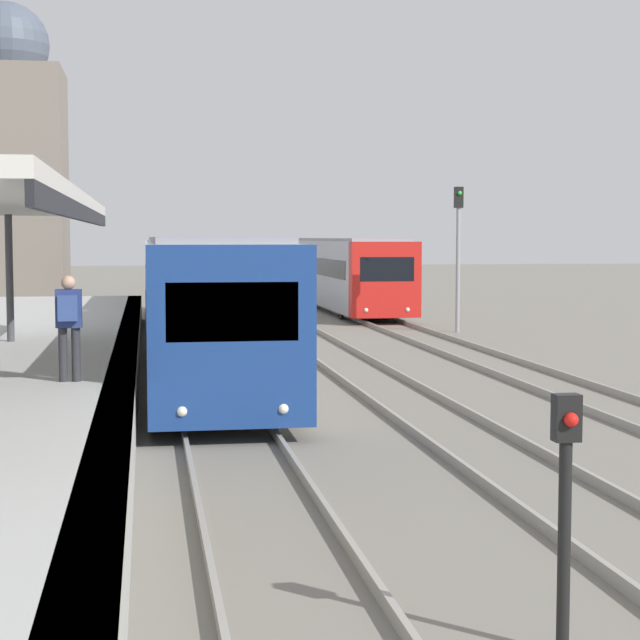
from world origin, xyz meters
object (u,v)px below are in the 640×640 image
signal_post_near (565,496)px  signal_mast_far (458,241)px  train_near (191,286)px  person_on_platform (69,319)px  train_far (300,263)px

signal_post_near → signal_mast_far: signal_mast_far is taller
signal_post_near → signal_mast_far: size_ratio=0.41×
train_near → signal_post_near: size_ratio=15.14×
person_on_platform → train_near: bearing=80.2°
signal_post_near → signal_mast_far: 28.03m
person_on_platform → signal_mast_far: size_ratio=0.34×
train_near → train_far: bearing=75.5°
train_far → signal_mast_far: size_ratio=9.04×
train_near → train_far: 29.23m
train_far → signal_mast_far: signal_mast_far is taller
person_on_platform → train_near: train_near is taller
person_on_platform → train_near: size_ratio=0.05×
signal_mast_far → train_far: bearing=94.0°
train_near → signal_mast_far: size_ratio=6.27×
person_on_platform → signal_post_near: person_on_platform is taller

